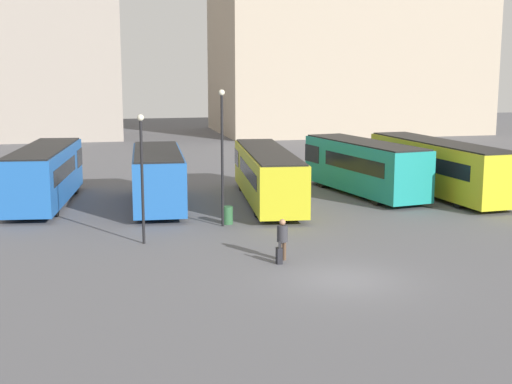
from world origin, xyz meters
TOP-DOWN VIEW (x-y plane):
  - ground_plane at (0.00, 0.00)m, footprint 160.00×160.00m
  - bus_0 at (-11.06, 16.82)m, footprint 3.88×10.66m
  - bus_1 at (-5.15, 14.94)m, footprint 3.22×9.64m
  - bus_2 at (0.83, 14.77)m, footprint 3.70×12.48m
  - bus_3 at (6.90, 15.88)m, footprint 4.26×10.37m
  - bus_4 at (11.07, 14.84)m, footprint 3.49×12.48m
  - traveler at (-1.46, 3.01)m, footprint 0.42×0.42m
  - suitcase at (-1.71, 2.55)m, footprint 0.21×0.31m
  - lamp_post_0 at (-2.65, 9.38)m, footprint 0.28×0.28m
  - lamp_post_1 at (-6.51, 6.87)m, footprint 0.28×0.28m
  - trash_bin at (-2.34, 9.81)m, footprint 0.52×0.52m

SIDE VIEW (x-z plane):
  - ground_plane at x=0.00m, z-range 0.00..0.00m
  - suitcase at x=-1.71m, z-range -0.13..0.77m
  - trash_bin at x=-2.34m, z-range 0.00..0.85m
  - traveler at x=-1.46m, z-range 0.15..1.79m
  - bus_2 at x=0.83m, z-range 0.14..3.05m
  - bus_1 at x=-5.15m, z-range 0.13..3.15m
  - bus_3 at x=6.90m, z-range 0.13..3.25m
  - bus_0 at x=-11.06m, z-range 0.14..3.27m
  - bus_4 at x=11.07m, z-range 0.14..3.28m
  - lamp_post_1 at x=-6.51m, z-range 0.50..5.98m
  - lamp_post_0 at x=-2.65m, z-range 0.52..6.90m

